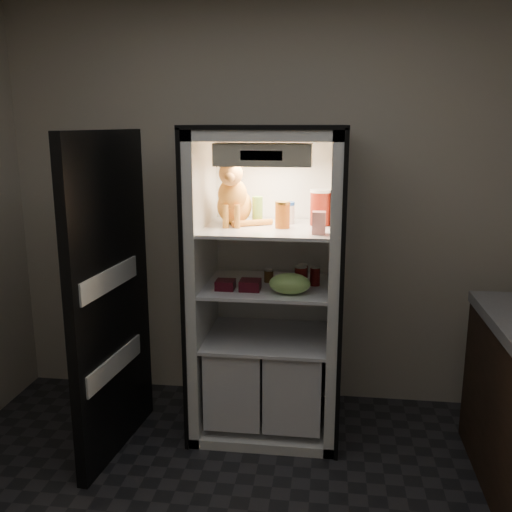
{
  "coord_description": "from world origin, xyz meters",
  "views": [
    {
      "loc": [
        0.36,
        -1.95,
        1.88
      ],
      "look_at": [
        -0.07,
        1.32,
        1.11
      ],
      "focal_mm": 40.0,
      "sensor_mm": 36.0,
      "label": 1
    }
  ],
  "objects": [
    {
      "name": "room_shell",
      "position": [
        0.0,
        0.0,
        1.62
      ],
      "size": [
        3.6,
        3.6,
        3.6
      ],
      "color": "white",
      "rests_on": "floor"
    },
    {
      "name": "refrigerator",
      "position": [
        0.0,
        1.38,
        0.79
      ],
      "size": [
        0.9,
        0.72,
        1.88
      ],
      "color": "white",
      "rests_on": "floor"
    },
    {
      "name": "fridge_door",
      "position": [
        -0.85,
        0.98,
        0.91
      ],
      "size": [
        0.15,
        0.87,
        1.85
      ],
      "rotation": [
        0.0,
        0.0,
        -0.1
      ],
      "color": "black",
      "rests_on": "floor"
    },
    {
      "name": "tabby_cat",
      "position": [
        -0.21,
        1.37,
        1.45
      ],
      "size": [
        0.35,
        0.4,
        0.42
      ],
      "rotation": [
        0.0,
        0.0,
        0.05
      ],
      "color": "orange",
      "rests_on": "refrigerator"
    },
    {
      "name": "parmesan_shaker",
      "position": [
        -0.07,
        1.4,
        1.37
      ],
      "size": [
        0.06,
        0.06,
        0.17
      ],
      "color": "#23802B",
      "rests_on": "refrigerator"
    },
    {
      "name": "mayo_tub",
      "position": [
        0.1,
        1.46,
        1.36
      ],
      "size": [
        0.09,
        0.09,
        0.13
      ],
      "color": "white",
      "rests_on": "refrigerator"
    },
    {
      "name": "salsa_jar",
      "position": [
        0.09,
        1.3,
        1.37
      ],
      "size": [
        0.09,
        0.09,
        0.15
      ],
      "color": "maroon",
      "rests_on": "refrigerator"
    },
    {
      "name": "pepper_jar",
      "position": [
        0.31,
        1.42,
        1.4
      ],
      "size": [
        0.13,
        0.13,
        0.21
      ],
      "color": "maroon",
      "rests_on": "refrigerator"
    },
    {
      "name": "cream_carton",
      "position": [
        0.3,
        1.14,
        1.35
      ],
      "size": [
        0.07,
        0.07,
        0.12
      ],
      "primitive_type": "cube",
      "color": "silver",
      "rests_on": "refrigerator"
    },
    {
      "name": "soda_can_a",
      "position": [
        0.21,
        1.39,
        1.0
      ],
      "size": [
        0.06,
        0.06,
        0.11
      ],
      "color": "black",
      "rests_on": "refrigerator"
    },
    {
      "name": "soda_can_b",
      "position": [
        0.29,
        1.34,
        1.0
      ],
      "size": [
        0.06,
        0.06,
        0.11
      ],
      "color": "black",
      "rests_on": "refrigerator"
    },
    {
      "name": "soda_can_c",
      "position": [
        0.2,
        1.25,
        1.01
      ],
      "size": [
        0.07,
        0.07,
        0.13
      ],
      "color": "black",
      "rests_on": "refrigerator"
    },
    {
      "name": "condiment_jar",
      "position": [
        0.0,
        1.38,
        0.98
      ],
      "size": [
        0.06,
        0.06,
        0.08
      ],
      "color": "#583719",
      "rests_on": "refrigerator"
    },
    {
      "name": "grape_bag",
      "position": [
        0.15,
        1.15,
        1.0
      ],
      "size": [
        0.24,
        0.17,
        0.12
      ],
      "primitive_type": "ellipsoid",
      "color": "#87B856",
      "rests_on": "refrigerator"
    },
    {
      "name": "berry_box_left",
      "position": [
        -0.23,
        1.18,
        0.97
      ],
      "size": [
        0.11,
        0.11,
        0.05
      ],
      "primitive_type": "cube",
      "color": "#4F0D15",
      "rests_on": "refrigerator"
    },
    {
      "name": "berry_box_right",
      "position": [
        -0.08,
        1.19,
        0.97
      ],
      "size": [
        0.12,
        0.12,
        0.06
      ],
      "primitive_type": "cube",
      "color": "#4F0D15",
      "rests_on": "refrigerator"
    }
  ]
}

